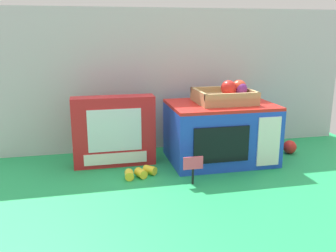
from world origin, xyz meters
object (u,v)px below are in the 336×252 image
Objects in this scene: toy_microwave at (220,132)px; loose_toy_apple at (290,147)px; cookie_set_box at (114,131)px; loose_toy_banana at (140,173)px; food_groups_crate at (227,95)px; price_sign at (193,166)px.

loose_toy_apple is at bearing 1.53° from toy_microwave.
cookie_set_box is at bearing 174.63° from toy_microwave.
cookie_set_box is 0.21m from loose_toy_banana.
loose_toy_apple is at bearing -2.38° from cookie_set_box.
food_groups_crate is at bearing 16.82° from toy_microwave.
price_sign is (0.25, -0.26, -0.07)m from cookie_set_box.
loose_toy_banana is 0.68m from loose_toy_apple.
loose_toy_banana is at bearing 148.04° from price_sign.
loose_toy_banana is (-0.17, 0.11, -0.05)m from price_sign.
loose_toy_apple is (0.67, 0.12, 0.01)m from loose_toy_banana.
loose_toy_apple is at bearing 10.18° from loose_toy_banana.
toy_microwave is 4.10× the size of price_sign.
cookie_set_box is (-0.42, 0.04, 0.02)m from toy_microwave.
price_sign reaches higher than loose_toy_banana.
toy_microwave is 0.29m from price_sign.
loose_toy_apple is (0.33, 0.01, -0.09)m from toy_microwave.
food_groups_crate is 0.38m from loose_toy_apple.
toy_microwave reaches higher than price_sign.
food_groups_crate reaches higher than price_sign.
food_groups_crate is 3.83× the size of loose_toy_apple.
loose_toy_banana is (-0.35, -0.11, -0.10)m from toy_microwave.
loose_toy_apple is (0.50, 0.23, -0.04)m from price_sign.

